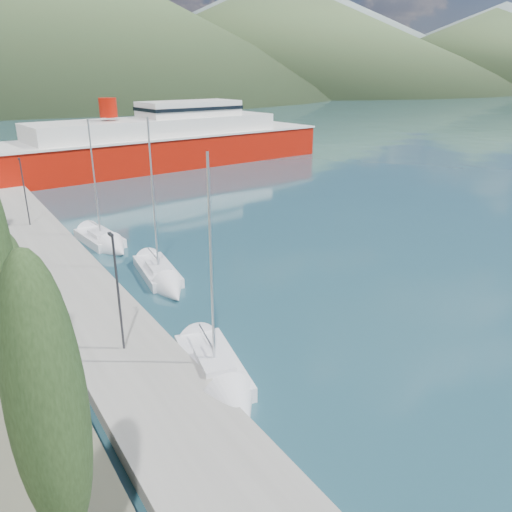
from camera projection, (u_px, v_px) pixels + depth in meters
ground at (7, 136)px, 114.96m from camera, size 1400.00×1400.00×0.00m
quay at (62, 271)px, 36.15m from camera, size 5.00×88.00×0.80m
hills_far at (65, 11)px, 551.66m from camera, size 1480.00×900.00×180.00m
hills_near at (95, 18)px, 346.75m from camera, size 1010.00×520.00×115.00m
lamp_posts at (106, 277)px, 25.63m from camera, size 0.15×46.88×6.06m
sailboat_near at (225, 390)px, 22.79m from camera, size 4.12×8.58×11.86m
sailboat_mid at (165, 282)px, 34.61m from camera, size 3.31×8.63×12.11m
sailboat_far at (108, 244)px, 41.99m from camera, size 3.26×7.97×11.41m
ferry at (161, 144)px, 77.54m from camera, size 56.87×17.31×11.12m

